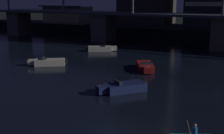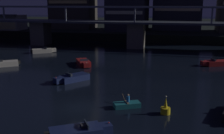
{
  "view_description": "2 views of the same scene",
  "coord_description": "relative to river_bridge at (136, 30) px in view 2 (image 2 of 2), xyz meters",
  "views": [
    {
      "loc": [
        8.67,
        -16.46,
        8.74
      ],
      "look_at": [
        -5.79,
        9.89,
        2.04
      ],
      "focal_mm": 49.66,
      "sensor_mm": 36.0,
      "label": 1
    },
    {
      "loc": [
        9.05,
        -24.69,
        10.09
      ],
      "look_at": [
        1.03,
        9.96,
        1.93
      ],
      "focal_mm": 44.94,
      "sensor_mm": 36.0,
      "label": 2
    }
  ],
  "objects": [
    {
      "name": "ground_plane",
      "position": [
        0.0,
        -38.95,
        -4.16
      ],
      "size": [
        400.0,
        400.0,
        0.0
      ],
      "primitive_type": "plane",
      "color": "black"
    },
    {
      "name": "far_riverbank",
      "position": [
        0.0,
        48.01,
        -3.06
      ],
      "size": [
        240.0,
        80.0,
        2.2
      ],
      "primitive_type": "cube",
      "color": "black",
      "rests_on": "ground"
    },
    {
      "name": "river_bridge",
      "position": [
        0.0,
        0.0,
        0.0
      ],
      "size": [
        101.02,
        6.4,
        9.38
      ],
      "color": "#605B51",
      "rests_on": "ground"
    },
    {
      "name": "waterfront_pavilion",
      "position": [
        -41.83,
        11.91,
        0.28
      ],
      "size": [
        12.4,
        7.4,
        4.7
      ],
      "color": "#B2AD9E",
      "rests_on": "far_riverbank"
    },
    {
      "name": "speedboat_near_left",
      "position": [
        -18.19,
        -24.12,
        -3.75
      ],
      "size": [
        4.75,
        3.88,
        1.16
      ],
      "color": "beige",
      "rests_on": "ground"
    },
    {
      "name": "speedboat_near_center",
      "position": [
        -4.07,
        -30.02,
        -3.75
      ],
      "size": [
        4.04,
        4.66,
        1.16
      ],
      "color": "#19234C",
      "rests_on": "ground"
    },
    {
      "name": "speedboat_mid_center",
      "position": [
        -17.79,
        -11.01,
        -3.75
      ],
      "size": [
        4.82,
        3.73,
        1.16
      ],
      "color": "beige",
      "rests_on": "ground"
    },
    {
      "name": "speedboat_mid_right",
      "position": [
        2.09,
        -44.97,
        -3.75
      ],
      "size": [
        4.83,
        3.7,
        1.16
      ],
      "color": "#19234C",
      "rests_on": "ground"
    },
    {
      "name": "speedboat_far_left",
      "position": [
        -5.82,
        -20.39,
        -3.75
      ],
      "size": [
        3.64,
        4.85,
        1.16
      ],
      "color": "maroon",
      "rests_on": "ground"
    },
    {
      "name": "speedboat_far_center",
      "position": [
        15.64,
        -15.77,
        -3.75
      ],
      "size": [
        5.04,
        3.18,
        1.16
      ],
      "color": "maroon",
      "rests_on": "ground"
    },
    {
      "name": "channel_buoy",
      "position": [
        8.37,
        -38.68,
        -3.68
      ],
      "size": [
        0.9,
        0.9,
        1.76
      ],
      "color": "yellow",
      "rests_on": "ground"
    },
    {
      "name": "dinghy_with_paddler",
      "position": [
        4.59,
        -37.79,
        -3.88
      ],
      "size": [
        2.82,
        2.7,
        1.36
      ],
      "color": "#196066",
      "rests_on": "ground"
    }
  ]
}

